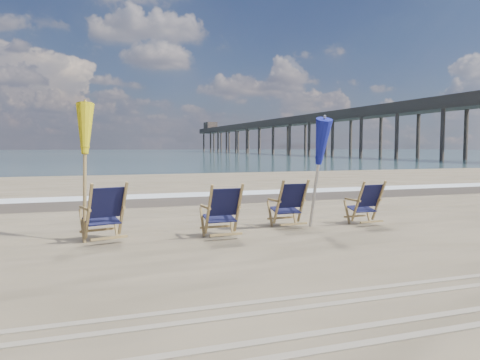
{
  "coord_description": "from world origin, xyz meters",
  "views": [
    {
      "loc": [
        -3.06,
        -6.45,
        1.56
      ],
      "look_at": [
        0.0,
        2.2,
        0.9
      ],
      "focal_mm": 35.0,
      "sensor_mm": 36.0,
      "label": 1
    }
  ],
  "objects_px": {
    "beach_chair_2": "(303,203)",
    "umbrella_blue": "(317,143)",
    "fishing_pier": "(302,130)",
    "beach_chair_3": "(379,202)",
    "umbrella_yellow": "(84,135)",
    "beach_chair_0": "(123,211)",
    "beach_chair_1": "(239,210)"
  },
  "relations": [
    {
      "from": "beach_chair_2",
      "to": "umbrella_blue",
      "type": "distance_m",
      "value": 1.19
    },
    {
      "from": "fishing_pier",
      "to": "beach_chair_3",
      "type": "bearing_deg",
      "value": -115.96
    },
    {
      "from": "umbrella_yellow",
      "to": "fishing_pier",
      "type": "bearing_deg",
      "value": 60.52
    },
    {
      "from": "beach_chair_2",
      "to": "umbrella_yellow",
      "type": "height_order",
      "value": "umbrella_yellow"
    },
    {
      "from": "beach_chair_0",
      "to": "beach_chair_1",
      "type": "relative_size",
      "value": 1.05
    },
    {
      "from": "beach_chair_1",
      "to": "umbrella_yellow",
      "type": "relative_size",
      "value": 0.41
    },
    {
      "from": "fishing_pier",
      "to": "umbrella_yellow",
      "type": "bearing_deg",
      "value": -119.48
    },
    {
      "from": "beach_chair_3",
      "to": "umbrella_blue",
      "type": "bearing_deg",
      "value": -0.93
    },
    {
      "from": "beach_chair_0",
      "to": "beach_chair_1",
      "type": "bearing_deg",
      "value": 154.31
    },
    {
      "from": "beach_chair_2",
      "to": "fishing_pier",
      "type": "xyz_separation_m",
      "value": [
        36.93,
        72.42,
        4.18
      ]
    },
    {
      "from": "beach_chair_0",
      "to": "beach_chair_3",
      "type": "xyz_separation_m",
      "value": [
        4.96,
        -0.04,
        -0.05
      ]
    },
    {
      "from": "umbrella_blue",
      "to": "beach_chair_1",
      "type": "bearing_deg",
      "value": -170.07
    },
    {
      "from": "umbrella_yellow",
      "to": "beach_chair_0",
      "type": "bearing_deg",
      "value": -24.43
    },
    {
      "from": "fishing_pier",
      "to": "beach_chair_1",
      "type": "bearing_deg",
      "value": -117.78
    },
    {
      "from": "beach_chair_1",
      "to": "umbrella_blue",
      "type": "distance_m",
      "value": 2.02
    },
    {
      "from": "umbrella_yellow",
      "to": "umbrella_blue",
      "type": "distance_m",
      "value": 4.12
    },
    {
      "from": "beach_chair_1",
      "to": "fishing_pier",
      "type": "xyz_separation_m",
      "value": [
        38.45,
        73.0,
        4.18
      ]
    },
    {
      "from": "umbrella_blue",
      "to": "fishing_pier",
      "type": "relative_size",
      "value": 0.02
    },
    {
      "from": "umbrella_yellow",
      "to": "fishing_pier",
      "type": "distance_m",
      "value": 83.18
    },
    {
      "from": "beach_chair_1",
      "to": "umbrella_yellow",
      "type": "height_order",
      "value": "umbrella_yellow"
    },
    {
      "from": "beach_chair_0",
      "to": "beach_chair_2",
      "type": "relative_size",
      "value": 1.06
    },
    {
      "from": "beach_chair_1",
      "to": "umbrella_yellow",
      "type": "xyz_separation_m",
      "value": [
        -2.46,
        0.64,
        1.28
      ]
    },
    {
      "from": "beach_chair_3",
      "to": "umbrella_blue",
      "type": "height_order",
      "value": "umbrella_blue"
    },
    {
      "from": "beach_chair_2",
      "to": "fishing_pier",
      "type": "height_order",
      "value": "fishing_pier"
    },
    {
      "from": "beach_chair_2",
      "to": "umbrella_yellow",
      "type": "xyz_separation_m",
      "value": [
        -3.98,
        0.06,
        1.28
      ]
    },
    {
      "from": "beach_chair_2",
      "to": "beach_chair_0",
      "type": "bearing_deg",
      "value": 0.86
    },
    {
      "from": "beach_chair_0",
      "to": "umbrella_blue",
      "type": "distance_m",
      "value": 3.7
    },
    {
      "from": "beach_chair_3",
      "to": "beach_chair_1",
      "type": "bearing_deg",
      "value": 3.28
    },
    {
      "from": "beach_chair_2",
      "to": "umbrella_blue",
      "type": "xyz_separation_m",
      "value": [
        0.12,
        -0.29,
        1.15
      ]
    },
    {
      "from": "beach_chair_1",
      "to": "fishing_pier",
      "type": "height_order",
      "value": "fishing_pier"
    },
    {
      "from": "beach_chair_0",
      "to": "beach_chair_2",
      "type": "height_order",
      "value": "beach_chair_0"
    },
    {
      "from": "beach_chair_0",
      "to": "beach_chair_3",
      "type": "bearing_deg",
      "value": 165.18
    }
  ]
}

